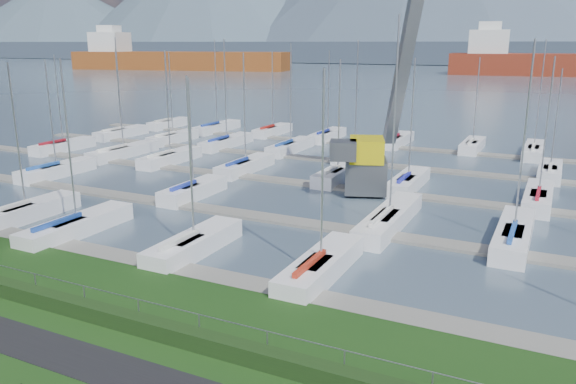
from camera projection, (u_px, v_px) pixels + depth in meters
The scene contains 10 objects.
path at pixel (106, 368), 20.25m from camera, with size 160.00×2.00×0.04m, color black.
water at pixel (532, 70), 248.82m from camera, with size 800.00×540.00×0.20m, color #465666.
hedge at pixel (152, 328), 22.42m from camera, with size 80.00×0.70×0.70m, color #1A3112.
fence at pixel (157, 304), 22.55m from camera, with size 0.04×0.04×80.00m, color gray.
foothill at pixel (541, 53), 307.98m from camera, with size 900.00×80.00×12.00m, color #3B4756.
docks at pixel (363, 190), 45.50m from camera, with size 90.00×41.60×0.25m.
crane at pixel (378, 122), 44.15m from camera, with size 7.52×12.99×22.35m.
cargo_ship_west at pixel (171, 61), 250.54m from camera, with size 99.42×37.45×21.50m.
cargo_ship_mid at pixel (566, 65), 203.55m from camera, with size 91.16×26.84×21.50m.
sailboat_fleet at pixel (356, 115), 47.89m from camera, with size 75.29×49.46×13.58m.
Camera 1 is at (13.76, -16.24, 11.37)m, focal length 35.00 mm.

